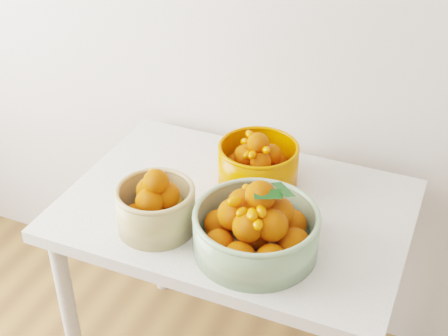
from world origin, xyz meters
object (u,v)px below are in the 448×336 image
at_px(table, 236,230).
at_px(bowl_orange, 258,163).
at_px(bowl_green, 256,228).
at_px(bowl_cream, 156,206).

relative_size(table, bowl_orange, 3.26).
bearing_deg(bowl_orange, bowl_green, -70.10).
bearing_deg(bowl_orange, bowl_cream, -119.57).
distance_m(table, bowl_orange, 0.21).
xyz_separation_m(table, bowl_green, (0.12, -0.17, 0.17)).
bearing_deg(table, bowl_cream, -131.83).
distance_m(table, bowl_green, 0.27).
xyz_separation_m(table, bowl_cream, (-0.16, -0.18, 0.17)).
relative_size(table, bowl_cream, 3.81).
height_order(table, bowl_orange, bowl_orange).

